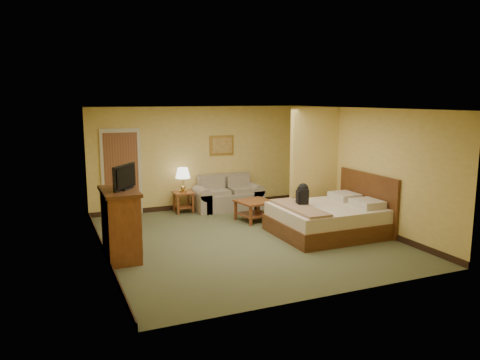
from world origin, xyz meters
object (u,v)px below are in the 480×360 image
loveseat (228,198)px  bed (332,218)px  dresser (121,224)px  coffee_table (255,206)px

loveseat → bed: bed is taller
loveseat → dresser: bearing=-138.4°
loveseat → coffee_table: loveseat is taller
bed → dresser: bearing=177.7°
loveseat → dresser: dresser is taller
coffee_table → bed: bed is taller
coffee_table → dresser: dresser is taller
bed → coffee_table: bearing=123.9°
coffee_table → bed: size_ratio=0.38×
dresser → bed: (4.29, -0.17, -0.29)m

